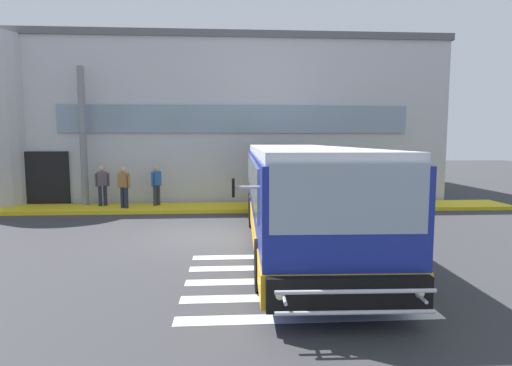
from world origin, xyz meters
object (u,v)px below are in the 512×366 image
at_px(entry_support_column, 83,137).
at_px(passenger_by_doorway, 124,185).
at_px(bus_main_foreground, 298,196).
at_px(passenger_at_curb_edge, 156,183).
at_px(passenger_near_column, 102,184).

xyz_separation_m(entry_support_column, passenger_by_doorway, (1.85, -0.94, -1.95)).
distance_m(bus_main_foreground, passenger_by_doorway, 8.30).
distance_m(entry_support_column, bus_main_foreground, 10.45).
bearing_deg(passenger_by_doorway, passenger_at_curb_edge, 28.49).
relative_size(entry_support_column, bus_main_foreground, 0.50).
distance_m(entry_support_column, passenger_near_column, 2.13).
xyz_separation_m(passenger_near_column, passenger_by_doorway, (1.05, -0.65, 0.00)).
height_order(entry_support_column, passenger_at_curb_edge, entry_support_column).
relative_size(entry_support_column, passenger_near_column, 3.44).
relative_size(entry_support_column, passenger_by_doorway, 3.44).
height_order(passenger_near_column, passenger_by_doorway, same).
distance_m(entry_support_column, passenger_at_curb_edge, 3.61).
bearing_deg(entry_support_column, passenger_near_column, -19.97).
distance_m(passenger_by_doorway, passenger_at_curb_edge, 1.34).
distance_m(bus_main_foreground, passenger_near_column, 9.51).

